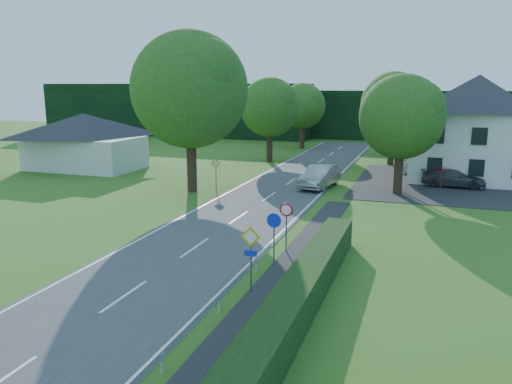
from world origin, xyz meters
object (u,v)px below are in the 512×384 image
at_px(streetlight, 396,130).
at_px(parasol, 441,178).
at_px(parked_car_grey, 453,178).
at_px(parked_car_silver_a, 425,167).
at_px(motorcycle, 319,171).
at_px(moving_car, 320,176).

height_order(streetlight, parasol, streetlight).
xyz_separation_m(streetlight, parked_car_grey, (4.37, 2.00, -3.74)).
distance_m(parked_car_silver_a, parasol, 6.92).
distance_m(streetlight, parked_car_silver_a, 8.24).
distance_m(motorcycle, parked_car_grey, 10.64).
distance_m(parked_car_silver_a, parked_car_grey, 5.45).
relative_size(moving_car, parked_car_grey, 1.09).
distance_m(motorcycle, parasol, 9.96).
bearing_deg(parked_car_grey, streetlight, 118.49).
height_order(motorcycle, parked_car_silver_a, parked_car_silver_a).
height_order(moving_car, motorcycle, moving_car).
distance_m(streetlight, motorcycle, 7.75).
bearing_deg(streetlight, parasol, 3.22).
distance_m(moving_car, parked_car_silver_a, 11.42).
distance_m(streetlight, parked_car_grey, 6.09).
height_order(moving_car, parked_car_silver_a, moving_car).
xyz_separation_m(streetlight, parasol, (3.44, 0.19, -3.48)).
bearing_deg(parked_car_grey, parasol, 156.62).
distance_m(motorcycle, parked_car_silver_a, 9.62).
distance_m(parked_car_grey, parasol, 2.05).
bearing_deg(moving_car, parasol, 19.90).
bearing_deg(parasol, streetlight, -176.78).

